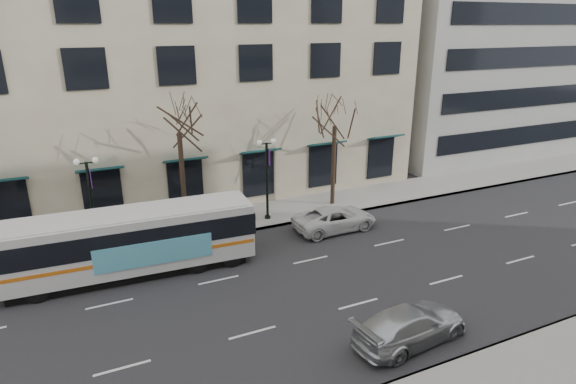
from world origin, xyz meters
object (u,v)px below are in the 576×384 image
city_bus (131,240)px  lamp_post_right (267,176)px  tree_far_mid (178,116)px  white_pickup (335,218)px  tree_far_right (335,111)px  silver_car (411,325)px  lamp_post_left (92,200)px

city_bus → lamp_post_right: bearing=24.9°
tree_far_mid → white_pickup: (8.12, -3.58, -6.20)m
tree_far_right → silver_car: bearing=-108.1°
city_bus → silver_car: city_bus is taller
lamp_post_right → silver_car: (0.39, -13.53, -2.23)m
lamp_post_left → white_pickup: size_ratio=1.02×
silver_car → lamp_post_left: bearing=31.0°
tree_far_mid → tree_far_right: tree_far_mid is taller
tree_far_right → lamp_post_left: 15.40m
lamp_post_left → city_bus: lamp_post_left is taller
city_bus → tree_far_mid: bearing=51.7°
silver_car → white_pickup: (2.73, 10.55, -0.01)m
lamp_post_left → silver_car: 17.20m
lamp_post_left → city_bus: 3.94m
tree_far_mid → white_pickup: bearing=-23.8°
lamp_post_right → city_bus: size_ratio=0.43×
white_pickup → tree_far_right: bearing=-28.7°
tree_far_right → lamp_post_right: size_ratio=1.55×
tree_far_mid → lamp_post_right: size_ratio=1.64×
tree_far_mid → lamp_post_right: (5.01, -0.60, -3.96)m
city_bus → lamp_post_left: bearing=115.3°
lamp_post_right → silver_car: bearing=-88.4°
tree_far_mid → city_bus: 7.46m
lamp_post_left → lamp_post_right: same height
tree_far_mid → city_bus: size_ratio=0.71×
lamp_post_left → tree_far_mid: bearing=6.9°
lamp_post_right → silver_car: 13.72m
lamp_post_right → city_bus: lamp_post_right is taller
lamp_post_right → city_bus: 9.31m
tree_far_right → white_pickup: size_ratio=1.59×
lamp_post_left → silver_car: bearing=-52.5°
lamp_post_left → silver_car: (10.39, -13.53, -2.23)m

